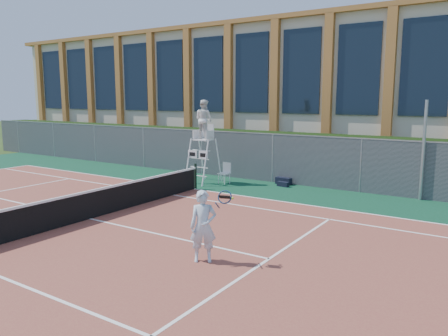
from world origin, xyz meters
The scene contains 13 objects.
ground centered at (0.00, 0.00, 0.00)m, with size 120.00×120.00×0.00m, color #233814.
apron centered at (0.00, 1.00, 0.01)m, with size 36.00×20.00×0.01m, color #0D3A21.
tennis_court centered at (0.00, 0.00, 0.02)m, with size 23.77×10.97×0.02m, color brown.
tennis_net centered at (0.00, 0.00, 0.54)m, with size 0.10×11.30×1.10m.
fence centered at (0.00, 8.80, 1.10)m, with size 40.00×0.06×2.20m, color #595E60, non-canonical shape.
hedge centered at (0.00, 10.00, 1.10)m, with size 40.00×1.40×2.20m, color black.
building centered at (0.00, 17.95, 4.15)m, with size 45.00×10.60×8.22m.
steel_pole centered at (8.32, 8.70, 1.88)m, with size 0.12×0.12×3.77m, color #9EA0A5.
umpire_chair centered at (-0.59, 7.05, 2.78)m, with size 1.06×1.63×3.80m.
plastic_chair centered at (0.36, 7.37, 0.57)m, with size 0.48×0.48×0.95m.
sports_bag_near centered at (2.67, 8.60, 0.16)m, with size 0.72×0.29×0.31m, color black.
sports_bag_far centered at (2.87, 8.14, 0.11)m, with size 0.52×0.22×0.21m, color black.
tennis_player centered at (5.17, -0.96, 0.89)m, with size 1.01×0.79×1.71m.
Camera 1 is at (10.95, -8.91, 3.84)m, focal length 35.00 mm.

